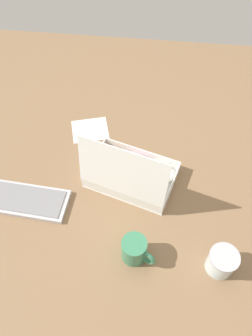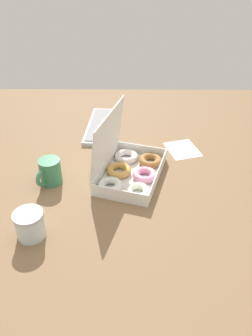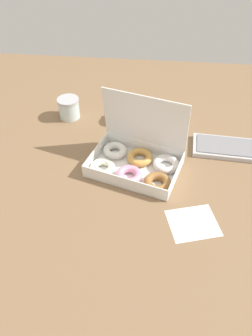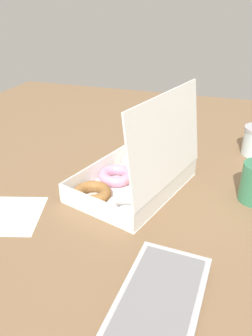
# 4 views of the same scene
# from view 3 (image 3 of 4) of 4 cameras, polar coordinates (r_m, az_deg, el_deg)

# --- Properties ---
(ground_plane) EXTENTS (1.80, 1.80, 0.02)m
(ground_plane) POSITION_cam_3_polar(r_m,az_deg,el_deg) (1.19, 0.76, -0.49)
(ground_plane) COLOR #816143
(donut_box) EXTENTS (0.36, 0.29, 0.26)m
(donut_box) POSITION_cam_3_polar(r_m,az_deg,el_deg) (1.17, 1.90, 1.27)
(donut_box) COLOR white
(donut_box) RESTS_ON ground_plane
(keyboard) EXTENTS (0.36, 0.15, 0.02)m
(keyboard) POSITION_cam_3_polar(r_m,az_deg,el_deg) (1.32, 19.26, 3.13)
(keyboard) COLOR #BBBABE
(keyboard) RESTS_ON ground_plane
(coffee_mug) EXTENTS (0.11, 0.08, 0.10)m
(coffee_mug) POSITION_cam_3_polar(r_m,az_deg,el_deg) (1.39, 0.88, 9.85)
(coffee_mug) COLOR #367C56
(coffee_mug) RESTS_ON ground_plane
(glass_jar) EXTENTS (0.09, 0.09, 0.09)m
(glass_jar) POSITION_cam_3_polar(r_m,az_deg,el_deg) (1.44, -9.91, 10.26)
(glass_jar) COLOR silver
(glass_jar) RESTS_ON ground_plane
(paper_napkin) EXTENTS (0.18, 0.16, 0.00)m
(paper_napkin) POSITION_cam_3_polar(r_m,az_deg,el_deg) (1.04, 11.58, -9.36)
(paper_napkin) COLOR white
(paper_napkin) RESTS_ON ground_plane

